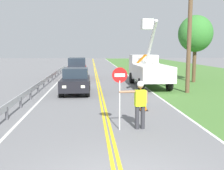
% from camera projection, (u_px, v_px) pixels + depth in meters
% --- Properties ---
extents(grass_verge_right, '(16.00, 110.00, 0.01)m').
position_uv_depth(grass_verge_right, '(215.00, 79.00, 26.30)').
color(grass_verge_right, '#477533').
rests_on(grass_verge_right, ground).
extents(centerline_yellow_left, '(0.11, 110.00, 0.01)m').
position_uv_depth(centerline_yellow_left, '(97.00, 80.00, 25.38)').
color(centerline_yellow_left, yellow).
rests_on(centerline_yellow_left, ground).
extents(centerline_yellow_right, '(0.11, 110.00, 0.01)m').
position_uv_depth(centerline_yellow_right, '(98.00, 80.00, 25.40)').
color(centerline_yellow_right, yellow).
rests_on(centerline_yellow_right, ground).
extents(edge_line_right, '(0.12, 110.00, 0.01)m').
position_uv_depth(edge_line_right, '(135.00, 80.00, 25.67)').
color(edge_line_right, silver).
rests_on(edge_line_right, ground).
extents(edge_line_left, '(0.12, 110.00, 0.01)m').
position_uv_depth(edge_line_left, '(59.00, 81.00, 25.11)').
color(edge_line_left, silver).
rests_on(edge_line_left, ground).
extents(flagger_worker, '(1.08, 0.27, 1.83)m').
position_uv_depth(flagger_worker, '(140.00, 102.00, 9.96)').
color(flagger_worker, '#2D2D33').
rests_on(flagger_worker, ground).
extents(stop_sign_paddle, '(0.56, 0.04, 2.33)m').
position_uv_depth(stop_sign_paddle, '(120.00, 84.00, 9.74)').
color(stop_sign_paddle, silver).
rests_on(stop_sign_paddle, ground).
extents(utility_bucket_truck, '(2.67, 6.82, 5.34)m').
position_uv_depth(utility_bucket_truck, '(148.00, 69.00, 21.45)').
color(utility_bucket_truck, white).
rests_on(utility_bucket_truck, ground).
extents(oncoming_sedan_nearest, '(1.94, 4.12, 1.70)m').
position_uv_depth(oncoming_sedan_nearest, '(76.00, 81.00, 17.95)').
color(oncoming_sedan_nearest, black).
rests_on(oncoming_sedan_nearest, ground).
extents(oncoming_suv_second, '(2.02, 4.65, 2.10)m').
position_uv_depth(oncoming_suv_second, '(77.00, 68.00, 26.47)').
color(oncoming_suv_second, maroon).
rests_on(oncoming_suv_second, ground).
extents(utility_pole_near, '(1.80, 0.28, 8.90)m').
position_uv_depth(utility_pole_near, '(190.00, 24.00, 17.72)').
color(utility_pole_near, brown).
rests_on(utility_pole_near, ground).
extents(traffic_cone_lead, '(0.40, 0.40, 0.70)m').
position_uv_depth(traffic_cone_lead, '(144.00, 104.00, 13.05)').
color(traffic_cone_lead, orange).
rests_on(traffic_cone_lead, ground).
extents(traffic_cone_mid, '(0.40, 0.40, 0.70)m').
position_uv_depth(traffic_cone_mid, '(141.00, 94.00, 15.91)').
color(traffic_cone_mid, orange).
rests_on(traffic_cone_mid, ground).
extents(guardrail_left_shoulder, '(0.10, 32.00, 0.71)m').
position_uv_depth(guardrail_left_shoulder, '(46.00, 80.00, 21.46)').
color(guardrail_left_shoulder, '#9EA0A3').
rests_on(guardrail_left_shoulder, ground).
extents(roadside_tree_verge, '(3.00, 3.00, 5.90)m').
position_uv_depth(roadside_tree_verge, '(195.00, 34.00, 23.55)').
color(roadside_tree_verge, brown).
rests_on(roadside_tree_verge, ground).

